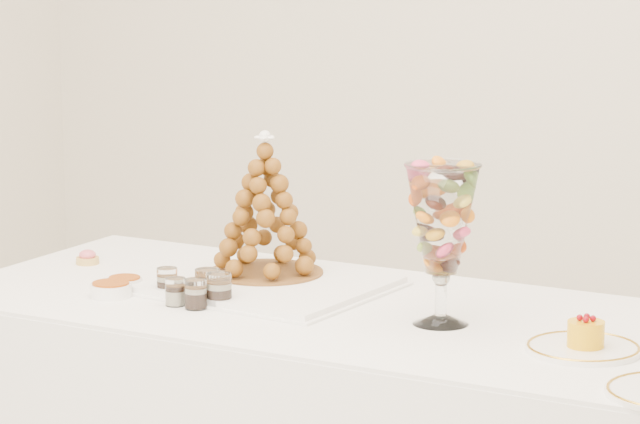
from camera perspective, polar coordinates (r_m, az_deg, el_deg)
The scene contains 13 objects.
lace_tray at distance 3.53m, azimuth -2.51°, elevation -2.69°, with size 0.58×0.43×0.02m, color white.
macaron_vase at distance 3.17m, azimuth 4.62°, elevation -0.35°, with size 0.16×0.16×0.34m.
cake_plate at distance 3.05m, azimuth 9.88°, elevation -5.09°, with size 0.23×0.23×0.01m, color white.
pink_tart at distance 3.81m, azimuth -8.75°, elevation -1.72°, with size 0.06×0.06×0.04m.
verrine_a at distance 3.46m, azimuth -5.77°, elevation -2.63°, with size 0.05×0.05×0.06m, color white.
verrine_b at distance 3.39m, azimuth -4.26°, elevation -2.78°, with size 0.06×0.06×0.07m, color white.
verrine_c at distance 3.35m, azimuth -3.81°, elevation -2.95°, with size 0.06×0.06×0.08m, color white.
verrine_d at distance 3.37m, azimuth -5.46°, elevation -3.00°, with size 0.05×0.05×0.06m, color white.
verrine_e at distance 3.33m, azimuth -4.69°, elevation -3.10°, with size 0.05×0.05×0.07m, color white.
ramekin_back at distance 3.53m, azimuth -7.37°, elevation -2.69°, with size 0.08×0.08×0.03m, color white.
ramekin_front at distance 3.47m, azimuth -7.88°, elevation -2.93°, with size 0.09×0.09×0.03m, color white.
croquembouche at distance 3.55m, azimuth -2.07°, elevation 0.28°, with size 0.27×0.27×0.34m.
mousse_cake at distance 3.04m, azimuth 9.98°, elevation -4.52°, with size 0.07×0.07×0.06m.
Camera 1 is at (1.62, -2.41, 1.58)m, focal length 85.00 mm.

